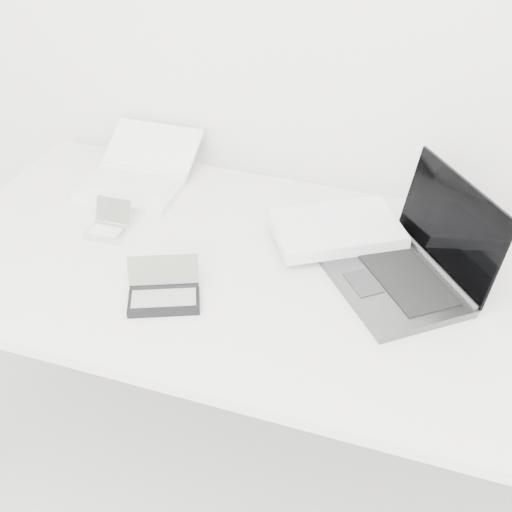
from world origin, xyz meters
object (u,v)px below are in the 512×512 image
(laptop_large, at_px, (374,247))
(palmtop_charcoal, at_px, (164,294))
(desk, at_px, (274,286))
(netbook_open_white, at_px, (137,177))

(laptop_large, distance_m, palmtop_charcoal, 0.49)
(desk, relative_size, laptop_large, 2.84)
(desk, xyz_separation_m, netbook_open_white, (-0.47, 0.24, 0.07))
(laptop_large, xyz_separation_m, netbook_open_white, (-0.67, 0.13, -0.01))
(palmtop_charcoal, bearing_deg, netbook_open_white, 100.04)
(desk, height_order, palmtop_charcoal, palmtop_charcoal)
(netbook_open_white, bearing_deg, palmtop_charcoal, -58.32)
(desk, xyz_separation_m, laptop_large, (0.20, 0.11, 0.08))
(desk, height_order, laptop_large, laptop_large)
(desk, relative_size, palmtop_charcoal, 8.71)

